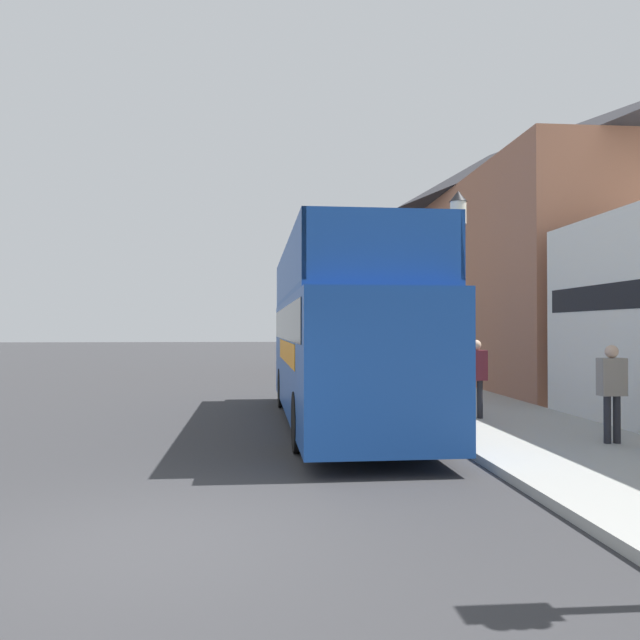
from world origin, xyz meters
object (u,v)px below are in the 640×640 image
(pedestrian_second, at_px, (612,384))
(lamp_post_nearest, at_px, (458,265))
(parked_car_ahead_of_bus, at_px, (327,368))
(lamp_post_second, at_px, (379,288))
(tour_bus, at_px, (339,344))
(pedestrian_third, at_px, (476,371))

(pedestrian_second, xyz_separation_m, lamp_post_nearest, (-2.21, 1.67, 2.24))
(parked_car_ahead_of_bus, relative_size, lamp_post_second, 0.92)
(tour_bus, bearing_deg, parked_car_ahead_of_bus, 84.94)
(lamp_post_nearest, distance_m, lamp_post_second, 9.59)
(lamp_post_second, bearing_deg, pedestrian_third, -85.05)
(parked_car_ahead_of_bus, relative_size, pedestrian_third, 2.63)
(parked_car_ahead_of_bus, distance_m, lamp_post_nearest, 11.07)
(pedestrian_third, bearing_deg, tour_bus, 172.94)
(lamp_post_second, bearing_deg, pedestrian_second, -79.65)
(parked_car_ahead_of_bus, bearing_deg, lamp_post_second, -29.42)
(tour_bus, distance_m, pedestrian_second, 5.65)
(tour_bus, bearing_deg, lamp_post_second, 72.08)
(tour_bus, distance_m, parked_car_ahead_of_bus, 8.86)
(pedestrian_third, xyz_separation_m, lamp_post_nearest, (-0.86, -1.47, 2.21))
(lamp_post_nearest, bearing_deg, tour_bus, 139.58)
(parked_car_ahead_of_bus, relative_size, lamp_post_nearest, 0.97)
(lamp_post_second, bearing_deg, parked_car_ahead_of_bus, 149.52)
(lamp_post_nearest, bearing_deg, pedestrian_second, -37.06)
(pedestrian_second, height_order, pedestrian_third, pedestrian_third)
(pedestrian_third, bearing_deg, lamp_post_second, 94.95)
(tour_bus, height_order, parked_car_ahead_of_bus, tour_bus)
(parked_car_ahead_of_bus, height_order, lamp_post_nearest, lamp_post_nearest)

